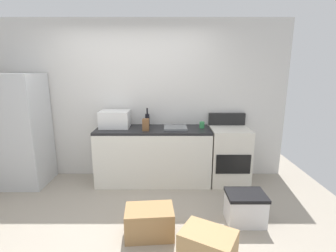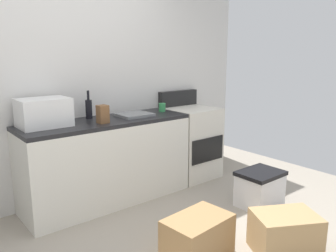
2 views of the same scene
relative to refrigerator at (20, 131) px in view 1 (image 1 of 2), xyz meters
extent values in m
plane|color=#9E9384|center=(1.75, -1.15, -0.88)|extent=(6.00, 6.00, 0.00)
cube|color=silver|center=(1.75, 0.40, 0.42)|extent=(5.00, 0.10, 2.60)
cube|color=silver|center=(2.05, 0.05, -0.45)|extent=(1.80, 0.60, 0.86)
cube|color=black|center=(2.05, 0.05, 0.00)|extent=(1.80, 0.60, 0.04)
cube|color=silver|center=(0.00, 0.00, 0.00)|extent=(0.68, 0.66, 1.76)
cube|color=silver|center=(3.27, 0.05, -0.43)|extent=(0.60, 0.60, 0.90)
cube|color=black|center=(3.27, -0.25, -0.46)|extent=(0.52, 0.02, 0.30)
cube|color=black|center=(3.27, 0.31, 0.12)|extent=(0.60, 0.08, 0.20)
cube|color=white|center=(1.44, 0.13, 0.16)|extent=(0.46, 0.34, 0.27)
cube|color=slate|center=(2.40, 0.05, 0.04)|extent=(0.36, 0.32, 0.03)
cylinder|color=black|center=(1.95, 0.23, 0.12)|extent=(0.07, 0.07, 0.20)
cylinder|color=black|center=(1.95, 0.23, 0.27)|extent=(0.03, 0.03, 0.10)
cylinder|color=#338C4C|center=(2.83, 0.09, 0.07)|extent=(0.08, 0.08, 0.10)
cube|color=brown|center=(1.95, -0.08, 0.11)|extent=(0.10, 0.10, 0.18)
cube|color=tan|center=(2.67, -1.72, -0.71)|extent=(0.61, 0.55, 0.33)
cube|color=#A37A4C|center=(2.08, -1.32, -0.71)|extent=(0.56, 0.39, 0.33)
cube|color=silver|center=(3.22, -1.08, -0.71)|extent=(0.44, 0.34, 0.34)
cube|color=black|center=(3.22, -1.08, -0.52)|extent=(0.46, 0.36, 0.04)
camera|label=1|loc=(2.29, -3.79, 0.96)|focal=26.74mm
camera|label=2|loc=(0.36, -3.06, 0.71)|focal=36.21mm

